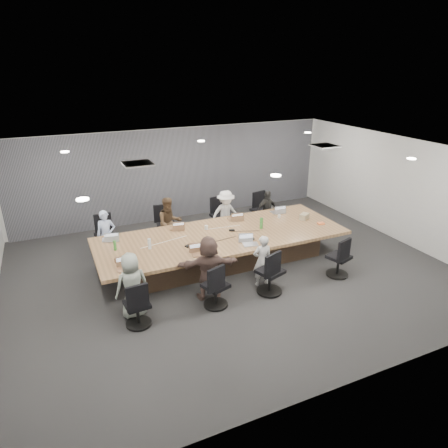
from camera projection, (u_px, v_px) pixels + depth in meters
name	position (u px, v px, depth m)	size (l,w,h in m)	color
floor	(231.00, 271.00, 9.47)	(10.00, 8.00, 0.00)	#2E2E2F
ceiling	(232.00, 154.00, 8.42)	(10.00, 8.00, 0.00)	white
wall_back	(177.00, 174.00, 12.33)	(10.00, 2.80, 0.00)	beige
wall_front	(353.00, 309.00, 5.56)	(10.00, 2.80, 0.00)	beige
wall_right	(398.00, 189.00, 10.83)	(8.00, 2.80, 0.00)	beige
curtain	(177.00, 174.00, 12.26)	(9.80, 0.04, 2.80)	slate
conference_table	(222.00, 247.00, 9.74)	(6.00, 2.20, 0.74)	#443123
chair_0	(105.00, 238.00, 10.22)	(0.55, 0.55, 0.81)	black
chair_1	(166.00, 228.00, 10.82)	(0.57, 0.57, 0.84)	black
chair_2	(221.00, 219.00, 11.43)	(0.59, 0.59, 0.87)	black
chair_3	(260.00, 213.00, 11.93)	(0.56, 0.56, 0.84)	black
chair_4	(137.00, 308.00, 7.37)	(0.51, 0.51, 0.75)	black
chair_5	(216.00, 289.00, 7.96)	(0.52, 0.52, 0.78)	black
chair_6	(270.00, 275.00, 8.42)	(0.57, 0.57, 0.85)	black
chair_7	(339.00, 260.00, 9.12)	(0.53, 0.53, 0.79)	black
person_0	(106.00, 235.00, 9.84)	(0.46, 0.30, 1.27)	#B2C3EB
laptop_0	(110.00, 239.00, 9.33)	(0.33, 0.23, 0.02)	#B2B2B7
person_1	(170.00, 223.00, 10.43)	(0.67, 0.52, 1.38)	#433221
laptop_1	(176.00, 228.00, 9.94)	(0.29, 0.20, 0.02)	#8C6647
person_2	(226.00, 214.00, 11.04)	(0.88, 0.51, 1.37)	silver
laptop_2	(234.00, 219.00, 10.55)	(0.34, 0.23, 0.02)	#8C6647
person_3	(267.00, 211.00, 11.56)	(0.70, 0.29, 1.20)	#282828
laptop_3	(277.00, 212.00, 11.04)	(0.34, 0.23, 0.02)	#B2B2B7
person_4	(132.00, 285.00, 7.56)	(0.65, 0.42, 1.32)	gray
laptop_4	(126.00, 269.00, 7.99)	(0.34, 0.24, 0.02)	#8C6647
person_5	(209.00, 268.00, 8.15)	(1.28, 0.41, 1.39)	brown
laptop_5	(199.00, 254.00, 8.59)	(0.30, 0.21, 0.02)	#8C6647
person_6	(262.00, 261.00, 8.66)	(0.43, 0.28, 1.18)	#B3B3B3
laptop_6	(251.00, 244.00, 9.06)	(0.34, 0.23, 0.02)	#B2B2B7
bottle_green_left	(115.00, 245.00, 8.77)	(0.06, 0.06, 0.23)	#338531
bottle_green_right	(261.00, 223.00, 9.91)	(0.08, 0.08, 0.28)	#338531
bottle_clear	(149.00, 244.00, 8.83)	(0.07, 0.07, 0.24)	silver
cup_white_far	(206.00, 227.00, 9.89)	(0.08, 0.08, 0.10)	white
cup_white_near	(279.00, 216.00, 10.62)	(0.07, 0.07, 0.09)	white
mug_brown	(116.00, 260.00, 8.24)	(0.08, 0.08, 0.10)	brown
mic_left	(189.00, 246.00, 8.98)	(0.15, 0.10, 0.03)	black
mic_right	(232.00, 230.00, 9.83)	(0.14, 0.09, 0.03)	black
stapler	(252.00, 240.00, 9.26)	(0.15, 0.04, 0.06)	black
canvas_bag	(304.00, 216.00, 10.54)	(0.27, 0.17, 0.15)	tan
snack_packet	(321.00, 223.00, 10.23)	(0.17, 0.11, 0.04)	orange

